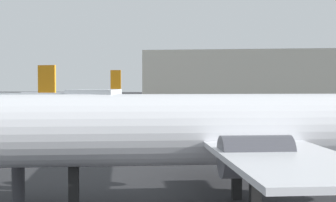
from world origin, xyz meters
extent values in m
cylinder|color=white|center=(0.91, 14.50, 4.13)|extent=(24.08, 9.39, 3.66)
cube|color=white|center=(2.07, 14.79, 3.58)|extent=(10.93, 25.54, 0.24)
cylinder|color=#4C4C54|center=(2.54, 9.99, 3.40)|extent=(3.40, 2.52, 1.83)
cylinder|color=#4C4C54|center=(0.21, 19.24, 3.40)|extent=(3.40, 2.52, 1.83)
cube|color=black|center=(-6.51, 12.63, 1.15)|extent=(0.62, 0.62, 2.30)
cube|color=black|center=(2.57, 12.82, 1.15)|extent=(0.62, 0.62, 2.30)
cube|color=black|center=(1.57, 16.76, 1.15)|extent=(0.62, 0.62, 2.30)
cylinder|color=silver|center=(-16.09, 56.08, 3.01)|extent=(23.78, 7.90, 2.89)
cone|color=silver|center=(-2.95, 53.20, 3.01)|extent=(3.72, 3.50, 2.89)
cone|color=silver|center=(-29.22, 58.95, 3.01)|extent=(3.72, 3.50, 2.89)
cube|color=silver|center=(-17.25, 56.33, 2.58)|extent=(9.80, 26.21, 0.22)
cube|color=silver|center=(-27.23, 58.52, 3.30)|extent=(3.75, 7.89, 0.14)
cube|color=orange|center=(-26.79, 58.42, 6.71)|extent=(2.89, 0.88, 4.51)
cylinder|color=#4C4C54|center=(-15.50, 60.98, 2.43)|extent=(3.00, 2.17, 1.63)
cylinder|color=#4C4C54|center=(-17.60, 51.38, 2.43)|extent=(3.00, 2.17, 1.63)
cube|color=black|center=(-8.68, 54.45, 0.78)|extent=(0.54, 0.54, 1.56)
cube|color=black|center=(-16.86, 58.10, 0.78)|extent=(0.54, 0.54, 1.56)
cube|color=black|center=(-17.63, 54.56, 0.78)|extent=(0.54, 0.54, 1.56)
cylinder|color=silver|center=(-36.22, 93.63, 2.94)|extent=(21.97, 2.73, 2.55)
cone|color=silver|center=(-48.60, 93.53, 2.94)|extent=(2.83, 2.58, 2.55)
cone|color=silver|center=(-23.84, 93.73, 2.94)|extent=(2.83, 2.58, 2.55)
cube|color=silver|center=(-35.12, 93.64, 2.56)|extent=(3.26, 21.09, 0.17)
cube|color=silver|center=(-25.59, 93.71, 3.20)|extent=(1.73, 5.91, 0.11)
cube|color=orange|center=(-25.95, 93.71, 6.61)|extent=(2.25, 0.23, 4.79)
cylinder|color=#4C4C54|center=(-35.75, 89.63, 2.43)|extent=(2.11, 1.28, 1.26)
cylinder|color=#4C4C54|center=(-35.81, 97.64, 2.43)|extent=(2.11, 1.28, 1.26)
cube|color=black|center=(-43.24, 93.57, 0.83)|extent=(0.35, 0.35, 1.67)
cube|color=black|center=(-35.11, 92.24, 0.83)|extent=(0.35, 0.35, 1.67)
cube|color=black|center=(-35.13, 95.04, 0.83)|extent=(0.35, 0.35, 1.67)
cube|color=#B2B7BC|center=(-5.87, 14.14, 4.78)|extent=(2.54, 2.92, 2.80)
cylinder|color=#3F3F44|center=(-10.11, 13.92, 1.79)|extent=(0.70, 0.70, 3.58)
cube|color=beige|center=(7.19, 121.00, 7.08)|extent=(61.30, 24.02, 14.16)
camera|label=1|loc=(2.31, -12.13, 6.60)|focal=55.00mm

